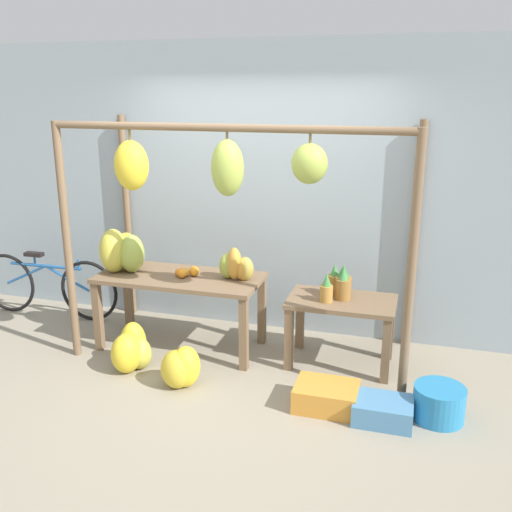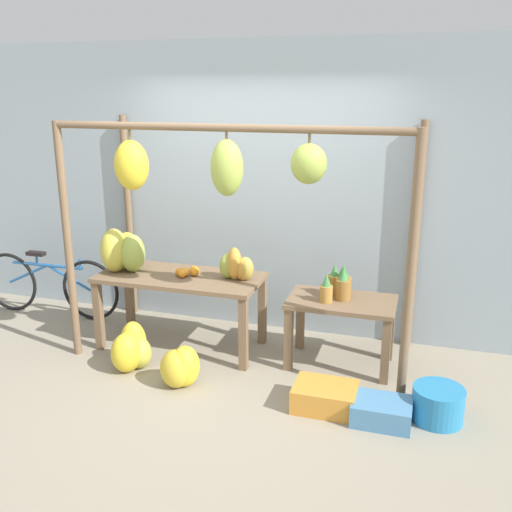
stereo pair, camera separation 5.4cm
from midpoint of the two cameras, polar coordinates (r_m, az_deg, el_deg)
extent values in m
plane|color=gray|center=(4.74, -3.98, -13.45)|extent=(20.00, 20.00, 0.00)
cube|color=#99A8B2|center=(5.58, 1.13, 6.55)|extent=(8.00, 0.08, 2.80)
cylinder|color=brown|center=(5.24, -18.02, 1.18)|extent=(0.07, 0.07, 2.10)
cylinder|color=brown|center=(4.33, 15.52, -1.77)|extent=(0.07, 0.07, 2.10)
cylinder|color=brown|center=(6.12, -12.35, 3.74)|extent=(0.07, 0.07, 2.10)
cylinder|color=brown|center=(5.36, 15.95, 1.68)|extent=(0.07, 0.07, 2.10)
cylinder|color=brown|center=(4.40, -3.10, 12.69)|extent=(2.91, 0.06, 0.06)
cylinder|color=brown|center=(4.73, -12.20, 11.77)|extent=(0.02, 0.02, 0.08)
ellipsoid|color=yellow|center=(4.75, -12.02, 8.87)|extent=(0.28, 0.25, 0.40)
cylinder|color=brown|center=(4.39, -2.62, 11.96)|extent=(0.02, 0.02, 0.05)
ellipsoid|color=#9EB247|center=(4.42, -2.57, 8.79)|extent=(0.26, 0.23, 0.44)
cylinder|color=brown|center=(4.22, 5.73, 11.62)|extent=(0.02, 0.02, 0.07)
ellipsoid|color=#9EB247|center=(4.24, 5.66, 9.16)|extent=(0.27, 0.24, 0.30)
cube|color=brown|center=(5.29, -7.31, -2.14)|extent=(1.51, 0.67, 0.04)
cube|color=brown|center=(5.50, -15.18, -5.78)|extent=(0.07, 0.07, 0.66)
cube|color=brown|center=(4.93, -0.96, -7.83)|extent=(0.07, 0.07, 0.66)
cube|color=brown|center=(5.96, -12.29, -3.84)|extent=(0.07, 0.07, 0.66)
cube|color=brown|center=(5.44, 0.92, -5.45)|extent=(0.07, 0.07, 0.66)
cube|color=brown|center=(4.98, 8.87, -4.56)|extent=(0.92, 0.56, 0.04)
cube|color=brown|center=(4.96, 3.58, -8.30)|extent=(0.07, 0.07, 0.57)
cube|color=brown|center=(4.86, 13.15, -9.30)|extent=(0.07, 0.07, 0.57)
cube|color=brown|center=(5.37, 4.74, -6.33)|extent=(0.07, 0.07, 0.57)
cube|color=brown|center=(5.28, 13.54, -7.19)|extent=(0.07, 0.07, 0.57)
ellipsoid|color=#9EB247|center=(5.42, -11.97, 0.28)|extent=(0.27, 0.29, 0.36)
ellipsoid|color=gold|center=(5.52, -12.46, 0.52)|extent=(0.30, 0.29, 0.36)
ellipsoid|color=gold|center=(5.44, -13.72, 0.54)|extent=(0.34, 0.35, 0.42)
sphere|color=orange|center=(5.25, -6.94, -1.57)|extent=(0.08, 0.08, 0.08)
sphere|color=orange|center=(5.25, -5.89, -1.50)|extent=(0.09, 0.09, 0.09)
sphere|color=orange|center=(5.21, -7.09, -1.77)|extent=(0.08, 0.08, 0.08)
sphere|color=orange|center=(5.24, -6.87, -1.61)|extent=(0.09, 0.09, 0.09)
sphere|color=orange|center=(5.26, -7.40, -1.61)|extent=(0.07, 0.07, 0.07)
cylinder|color=#B27F38|center=(4.88, 7.34, -3.78)|extent=(0.11, 0.11, 0.14)
cone|color=#428442|center=(4.84, 7.39, -2.35)|extent=(0.08, 0.08, 0.11)
cylinder|color=olive|center=(4.98, 8.98, -3.14)|extent=(0.15, 0.15, 0.19)
cone|color=#337538|center=(4.94, 9.06, -1.50)|extent=(0.10, 0.10, 0.11)
cylinder|color=#A3702D|center=(5.04, 8.14, -2.93)|extent=(0.12, 0.12, 0.18)
cone|color=#428442|center=(5.00, 8.20, -1.40)|extent=(0.08, 0.08, 0.10)
cylinder|color=olive|center=(4.95, 8.99, -3.36)|extent=(0.13, 0.13, 0.18)
cone|color=#428442|center=(4.90, 9.06, -1.85)|extent=(0.09, 0.09, 0.09)
ellipsoid|color=gold|center=(5.14, -11.26, -9.48)|extent=(0.29, 0.30, 0.28)
ellipsoid|color=yellow|center=(5.18, -11.85, -8.52)|extent=(0.31, 0.30, 0.40)
ellipsoid|color=#9EB247|center=(5.14, -12.51, -9.19)|extent=(0.29, 0.30, 0.33)
ellipsoid|color=yellow|center=(5.08, -12.50, -9.41)|extent=(0.34, 0.35, 0.35)
ellipsoid|color=yellow|center=(4.77, -6.81, -10.89)|extent=(0.32, 0.33, 0.35)
ellipsoid|color=gold|center=(4.81, -7.31, -11.06)|extent=(0.36, 0.36, 0.30)
ellipsoid|color=gold|center=(4.78, -7.67, -11.08)|extent=(0.33, 0.31, 0.33)
cube|color=orange|center=(4.52, 7.27, -13.79)|extent=(0.48, 0.36, 0.19)
cylinder|color=teal|center=(4.54, 18.07, -13.90)|extent=(0.38, 0.38, 0.26)
torus|color=black|center=(6.76, -23.15, -2.40)|extent=(0.66, 0.05, 0.65)
torus|color=black|center=(6.21, -15.98, -3.31)|extent=(0.66, 0.05, 0.65)
cylinder|color=#235B9E|center=(6.40, -19.92, -0.88)|extent=(0.84, 0.05, 0.03)
cylinder|color=#235B9E|center=(6.58, -21.58, -1.66)|extent=(0.51, 0.04, 0.26)
cylinder|color=#235B9E|center=(6.30, -17.98, -2.08)|extent=(0.51, 0.04, 0.26)
cylinder|color=#235B9E|center=(6.46, -20.86, -0.36)|extent=(0.02, 0.02, 0.10)
cube|color=black|center=(6.44, -20.92, 0.23)|extent=(0.20, 0.08, 0.04)
cylinder|color=#235B9E|center=(6.17, -16.97, -0.75)|extent=(0.02, 0.02, 0.10)
ellipsoid|color=#93A33D|center=(5.14, -2.48, -0.97)|extent=(0.22, 0.21, 0.24)
ellipsoid|color=#B2993D|center=(5.08, -0.75, -1.28)|extent=(0.15, 0.13, 0.22)
ellipsoid|color=gold|center=(5.09, -1.86, -0.76)|extent=(0.19, 0.20, 0.30)
ellipsoid|color=gold|center=(5.08, -1.04, -1.33)|extent=(0.17, 0.16, 0.21)
cube|color=#4C84B2|center=(4.43, 12.80, -14.92)|extent=(0.43, 0.32, 0.17)
camera|label=1|loc=(0.03, -89.69, 0.09)|focal=40.00mm
camera|label=2|loc=(0.03, 90.31, -0.09)|focal=40.00mm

